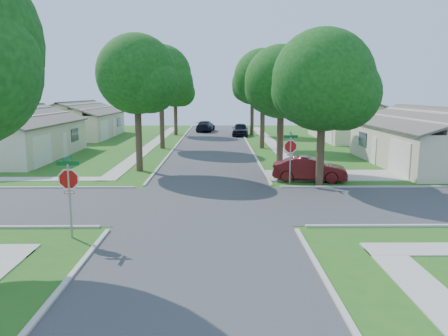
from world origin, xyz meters
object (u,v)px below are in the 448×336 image
tree_e_far (253,86)px  house_ne_near (433,144)px  stop_sign_sw (69,183)px  tree_e_near (282,85)px  tree_w_near (138,78)px  tree_e_mid (264,81)px  car_driveway (310,169)px  tree_ne_corner (324,85)px  house_nw_near (11,139)px  house_ne_far (356,126)px  tree_w_mid (162,78)px  house_nw_far (79,124)px  car_curb_east (240,129)px  tree_w_far (176,90)px  stop_sign_ne (290,149)px  car_curb_west (205,126)px

tree_e_far → house_ne_near: 25.99m
stop_sign_sw → tree_e_far: size_ratio=0.34×
tree_e_near → tree_e_far: tree_e_far is taller
tree_e_far → tree_w_near: (-9.40, -25.00, 0.14)m
tree_e_mid → tree_e_far: 13.00m
tree_e_near → car_driveway: (1.25, -3.51, -4.93)m
house_ne_near → car_driveway: bearing=-151.2°
stop_sign_sw → house_ne_near: bearing=37.2°
tree_ne_corner → house_nw_near: size_ratio=0.64×
tree_w_near → tree_e_far: bearing=69.4°
stop_sign_sw → house_nw_near: size_ratio=0.22×
tree_ne_corner → house_nw_near: (-22.35, 10.79, -4.08)m
tree_e_far → house_ne_far: size_ratio=0.64×
tree_w_near → tree_w_mid: (0.00, 12.00, 0.37)m
house_nw_far → car_driveway: 34.44m
tree_e_far → house_ne_near: (11.24, -23.01, -4.46)m
tree_e_mid → car_curb_east: size_ratio=2.01×
tree_e_near → tree_w_far: tree_e_near is taller
stop_sign_ne → tree_ne_corner: bearing=-16.6°
house_nw_near → stop_sign_ne: bearing=-26.5°
house_ne_near → car_curb_west: bearing=121.6°
tree_e_far → tree_w_mid: bearing=-125.9°
house_ne_far → car_curb_west: (-17.19, 9.95, -0.79)m
tree_e_far → house_nw_far: bearing=-174.5°
house_ne_near → house_ne_far: bearing=90.0°
tree_e_mid → tree_e_near: bearing=-90.0°
house_nw_near → car_curb_west: size_ratio=2.71×
house_ne_near → car_curb_east: 25.41m
stop_sign_sw → tree_w_near: (0.06, 13.71, 4.08)m
tree_e_near → car_curb_west: size_ratio=1.65×
car_curb_east → car_driveway: bearing=-79.6°
house_ne_far → house_nw_far: size_ratio=1.00×
house_nw_near → car_driveway: (21.99, -9.50, -0.80)m
house_ne_near → tree_e_near: bearing=-170.0°
tree_w_far → car_curb_east: size_ratio=1.75×
stop_sign_sw → house_ne_near: (20.69, 15.70, -0.51)m
stop_sign_ne → car_curb_west: bearing=99.8°
tree_e_mid → car_curb_east: (-1.56, 11.94, -5.47)m
tree_ne_corner → car_curb_east: size_ratio=1.89×
stop_sign_sw → tree_w_far: size_ratio=0.37×
tree_e_mid → tree_e_far: tree_e_mid is taller
tree_w_near → car_curb_east: tree_w_near is taller
house_ne_far → car_curb_east: 13.41m
tree_ne_corner → car_curb_west: tree_ne_corner is taller
tree_e_mid → tree_ne_corner: size_ratio=1.06×
tree_w_mid → tree_w_far: 13.04m
house_ne_near → house_nw_near: bearing=172.9°
car_driveway → car_curb_west: size_ratio=0.86×
tree_w_mid → tree_w_far: tree_w_mid is taller
car_curb_east → house_ne_near: bearing=-55.2°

